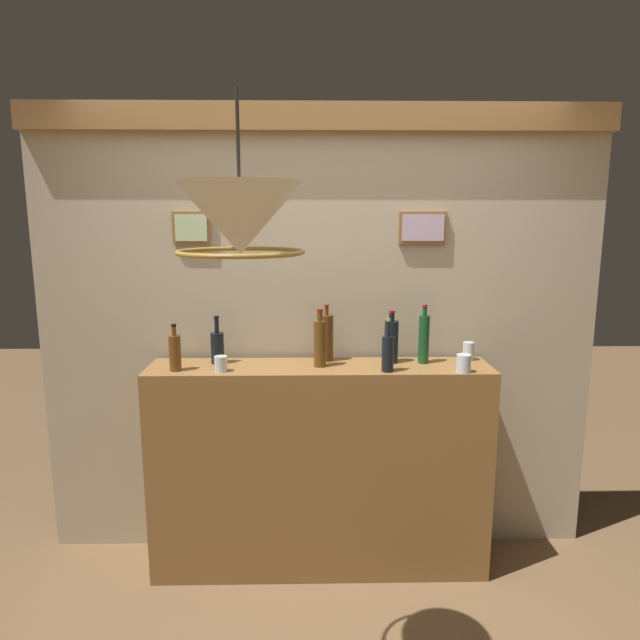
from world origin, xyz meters
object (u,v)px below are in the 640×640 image
Objects in this scene: liquor_bottle_bourbon at (388,353)px; liquor_bottle_port at (391,341)px; liquor_bottle_mezcal at (424,338)px; glass_tumbler_rocks at (221,364)px; glass_tumbler_shot at (464,363)px; liquor_bottle_scotch at (175,352)px; liquor_bottle_sherry at (217,347)px; liquor_bottle_whiskey at (320,342)px; glass_tumbler_highball at (468,351)px; pendant_lamp at (240,220)px; liquor_bottle_vermouth at (326,337)px.

liquor_bottle_port is (0.04, 0.17, 0.02)m from liquor_bottle_bourbon.
glass_tumbler_rocks is at bearing -172.07° from liquor_bottle_mezcal.
liquor_bottle_mezcal is at bearing 131.84° from glass_tumbler_shot.
liquor_bottle_scotch is 1.06m from liquor_bottle_bourbon.
glass_tumbler_rocks is (-1.04, -0.14, -0.09)m from liquor_bottle_mezcal.
liquor_bottle_sherry is 0.54m from liquor_bottle_whiskey.
liquor_bottle_port reaches higher than glass_tumbler_highball.
liquor_bottle_scotch reaches higher than glass_tumbler_shot.
pendant_lamp is at bearing -75.96° from liquor_bottle_sherry.
glass_tumbler_shot is 0.17× the size of pendant_lamp.
liquor_bottle_whiskey is at bearing 170.07° from glass_tumbler_shot.
pendant_lamp reaches higher than liquor_bottle_sherry.
liquor_bottle_bourbon reaches higher than liquor_bottle_sherry.
liquor_bottle_vermouth is 1.29m from pendant_lamp.
liquor_bottle_sherry is 0.17m from glass_tumbler_rocks.
pendant_lamp is (-0.31, -1.09, 0.62)m from liquor_bottle_vermouth.
liquor_bottle_whiskey is at bearing 163.02° from liquor_bottle_bourbon.
liquor_bottle_whiskey is at bearing -169.13° from liquor_bottle_port.
liquor_bottle_scotch is at bearing 175.20° from glass_tumbler_rocks.
liquor_bottle_bourbon is (0.87, -0.18, 0.01)m from liquor_bottle_sherry.
liquor_bottle_vermouth is (-0.30, 0.22, 0.03)m from liquor_bottle_bourbon.
liquor_bottle_mezcal is 0.60× the size of pendant_lamp.
liquor_bottle_scotch is 0.78× the size of liquor_bottle_vermouth.
liquor_bottle_mezcal is 4.00× the size of glass_tumbler_rocks.
liquor_bottle_port is (0.91, -0.00, 0.03)m from liquor_bottle_sherry.
liquor_bottle_whiskey reaches higher than liquor_bottle_scotch.
liquor_bottle_sherry is 0.81× the size of liquor_bottle_mezcal.
liquor_bottle_vermouth is at bearing 173.49° from liquor_bottle_mezcal.
liquor_bottle_vermouth is at bearing 160.30° from glass_tumbler_shot.
pendant_lamp is at bearing -121.95° from liquor_bottle_port.
pendant_lamp is (-0.98, -0.85, 0.70)m from glass_tumbler_shot.
liquor_bottle_bourbon is at bearing 55.01° from pendant_lamp.
liquor_bottle_sherry is 2.59× the size of glass_tumbler_highball.
pendant_lamp is (-0.82, -1.03, 0.62)m from liquor_bottle_mezcal.
liquor_bottle_scotch is (-1.27, -0.13, -0.04)m from liquor_bottle_mezcal.
glass_tumbler_highball is at bearing 45.29° from pendant_lamp.
pendant_lamp is at bearing -63.57° from liquor_bottle_scotch.
liquor_bottle_mezcal is 1.02× the size of liquor_bottle_vermouth.
pendant_lamp reaches higher than glass_tumbler_rocks.
liquor_bottle_mezcal is 1.31× the size of liquor_bottle_scotch.
liquor_bottle_sherry is at bearing 36.89° from liquor_bottle_scotch.
liquor_bottle_bourbon is 0.37m from liquor_bottle_vermouth.
liquor_bottle_sherry is 1.26m from glass_tumbler_shot.
liquor_bottle_port reaches higher than glass_tumbler_shot.
liquor_bottle_port is (-0.17, 0.01, -0.02)m from liquor_bottle_mezcal.
glass_tumbler_rocks is 0.80× the size of glass_tumbler_highball.
liquor_bottle_port is 0.39m from glass_tumbler_shot.
glass_tumbler_shot is at bearing -110.77° from glass_tumbler_highball.
liquor_bottle_scotch is at bearing 177.72° from glass_tumbler_shot.
liquor_bottle_mezcal is at bearing 6.13° from liquor_bottle_whiskey.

